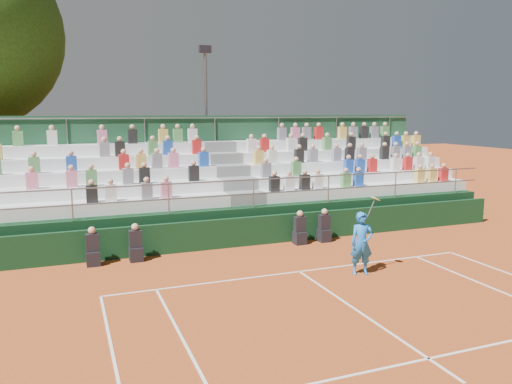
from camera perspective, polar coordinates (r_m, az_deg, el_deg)
name	(u,v)px	position (r m, az deg, el deg)	size (l,w,h in m)	color
ground	(300,272)	(14.59, 5.00, -9.06)	(90.00, 90.00, 0.00)	#AE491D
courtside_wall	(259,230)	(17.28, 0.36, -4.41)	(20.00, 0.15, 1.00)	black
line_officials	(220,238)	(16.38, -4.08, -5.27)	(8.21, 0.40, 1.19)	black
grandstand	(231,199)	(20.15, -2.93, -0.76)	(20.00, 5.20, 4.40)	black
tennis_player	(362,243)	(14.40, 11.99, -5.75)	(0.90, 0.59, 2.22)	blue
floodlight_mast	(206,112)	(25.40, -5.74, 9.11)	(0.60, 0.25, 7.77)	gray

